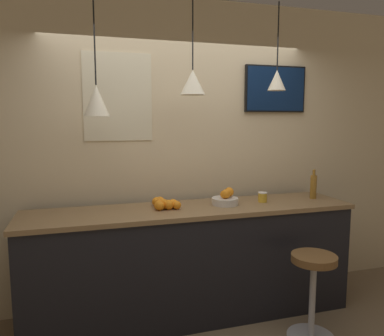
{
  "coord_description": "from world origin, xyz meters",
  "views": [
    {
      "loc": [
        -0.93,
        -2.52,
        1.78
      ],
      "look_at": [
        0.0,
        0.56,
        1.36
      ],
      "focal_mm": 35.0,
      "sensor_mm": 36.0,
      "label": 1
    }
  ],
  "objects_px": {
    "fruit_bowl": "(226,198)",
    "mounted_tv": "(275,89)",
    "bar_stool": "(313,282)",
    "juice_bottle": "(313,186)",
    "spread_jar": "(263,197)"
  },
  "relations": [
    {
      "from": "fruit_bowl",
      "to": "juice_bottle",
      "type": "bearing_deg",
      "value": -0.04
    },
    {
      "from": "juice_bottle",
      "to": "mounted_tv",
      "type": "bearing_deg",
      "value": 124.19
    },
    {
      "from": "bar_stool",
      "to": "fruit_bowl",
      "type": "xyz_separation_m",
      "value": [
        -0.5,
        0.64,
        0.58
      ]
    },
    {
      "from": "bar_stool",
      "to": "mounted_tv",
      "type": "relative_size",
      "value": 1.06
    },
    {
      "from": "mounted_tv",
      "to": "bar_stool",
      "type": "bearing_deg",
      "value": -99.62
    },
    {
      "from": "juice_bottle",
      "to": "mounted_tv",
      "type": "relative_size",
      "value": 0.43
    },
    {
      "from": "juice_bottle",
      "to": "fruit_bowl",
      "type": "bearing_deg",
      "value": 179.96
    },
    {
      "from": "bar_stool",
      "to": "fruit_bowl",
      "type": "relative_size",
      "value": 2.92
    },
    {
      "from": "fruit_bowl",
      "to": "mounted_tv",
      "type": "xyz_separation_m",
      "value": [
        0.67,
        0.36,
        1.02
      ]
    },
    {
      "from": "juice_bottle",
      "to": "mounted_tv",
      "type": "height_order",
      "value": "mounted_tv"
    },
    {
      "from": "spread_jar",
      "to": "mounted_tv",
      "type": "height_order",
      "value": "mounted_tv"
    },
    {
      "from": "fruit_bowl",
      "to": "mounted_tv",
      "type": "height_order",
      "value": "mounted_tv"
    },
    {
      "from": "mounted_tv",
      "to": "juice_bottle",
      "type": "bearing_deg",
      "value": -55.81
    },
    {
      "from": "fruit_bowl",
      "to": "bar_stool",
      "type": "bearing_deg",
      "value": -51.98
    },
    {
      "from": "juice_bottle",
      "to": "spread_jar",
      "type": "distance_m",
      "value": 0.55
    }
  ]
}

